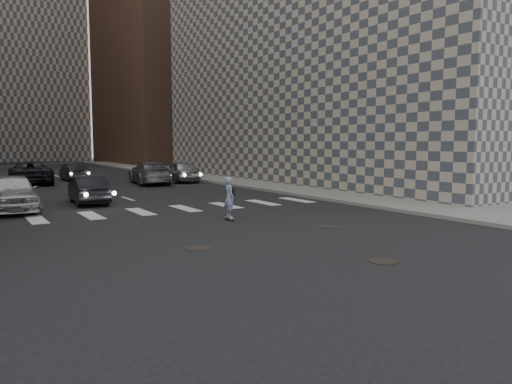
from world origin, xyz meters
TOP-DOWN VIEW (x-y plane):
  - ground at (0.00, 0.00)m, footprint 160.00×160.00m
  - sidewalk_right at (14.50, 20.00)m, footprint 13.00×80.00m
  - building_right at (18.49, 18.49)m, footprint 15.00×33.00m
  - tower_right at (20.00, 55.00)m, footprint 18.00×24.00m
  - manhole_a at (1.20, -2.50)m, footprint 0.70×0.70m
  - manhole_b at (-2.00, 1.20)m, footprint 0.70×0.70m
  - manhole_c at (3.30, 2.00)m, footprint 0.70×0.70m
  - skateboarder at (1.12, 5.17)m, footprint 0.45×0.83m
  - silver_sedan at (-5.50, 11.87)m, footprint 1.99×4.68m
  - traffic_car_a at (-2.17, 13.00)m, footprint 1.68×4.09m
  - traffic_car_b at (4.02, 22.00)m, footprint 2.89×5.64m
  - traffic_car_c at (-3.04, 26.00)m, footprint 3.01×5.86m
  - traffic_car_d at (6.50, 22.55)m, footprint 2.16×4.65m
  - traffic_car_e at (0.19, 27.98)m, footprint 1.38×3.91m

SIDE VIEW (x-z plane):
  - ground at x=0.00m, z-range 0.00..0.00m
  - manhole_a at x=1.20m, z-range 0.00..0.02m
  - manhole_b at x=-2.00m, z-range 0.00..0.02m
  - manhole_c at x=3.30m, z-range 0.00..0.02m
  - sidewalk_right at x=14.50m, z-range 0.00..0.15m
  - traffic_car_e at x=0.19m, z-range 0.00..1.29m
  - traffic_car_a at x=-2.17m, z-range 0.00..1.32m
  - traffic_car_d at x=6.50m, z-range 0.00..1.54m
  - traffic_car_b at x=4.02m, z-range 0.00..1.57m
  - silver_sedan at x=-5.50m, z-range 0.00..1.58m
  - traffic_car_c at x=-3.04m, z-range 0.00..1.58m
  - skateboarder at x=1.12m, z-range 0.04..1.66m
  - building_right at x=18.49m, z-range -0.02..21.98m
  - tower_right at x=20.00m, z-range 0.00..36.00m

